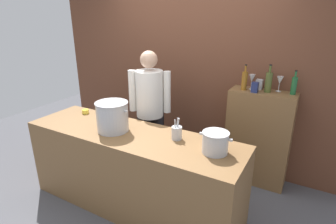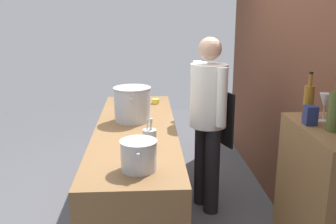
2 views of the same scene
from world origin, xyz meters
TOP-DOWN VIEW (x-y plane):
  - ground_plane at (0.00, 0.00)m, footprint 8.00×8.00m
  - brick_back_panel at (0.00, 1.40)m, footprint 4.40×0.10m
  - prep_counter at (0.00, 0.00)m, footprint 2.41×0.70m
  - bar_cabinet at (1.06, 1.19)m, footprint 0.76×0.32m
  - chef at (-0.20, 0.67)m, footprint 0.50×0.40m
  - stockpot_large at (-0.21, -0.03)m, footprint 0.40×0.34m
  - stockpot_small at (0.90, 0.04)m, footprint 0.30×0.24m
  - utensil_crock at (0.48, 0.12)m, footprint 0.10×0.10m
  - butter_jar at (-0.85, 0.20)m, footprint 0.08×0.08m
  - wine_bottle_amber at (0.84, 1.15)m, footprint 0.07×0.07m
  - wine_bottle_olive at (1.11, 1.19)m, footprint 0.08×0.08m
  - wine_bottle_green at (1.37, 1.23)m, footprint 0.06×0.06m
  - wine_glass_tall at (0.91, 1.22)m, footprint 0.07×0.07m
  - wine_glass_wide at (1.21, 1.28)m, footprint 0.07×0.07m
  - spice_tin_silver at (0.99, 1.28)m, footprint 0.08×0.08m
  - spice_tin_navy at (0.98, 1.11)m, footprint 0.07×0.07m

SIDE VIEW (x-z plane):
  - ground_plane at x=0.00m, z-range 0.00..0.00m
  - prep_counter at x=0.00m, z-range 0.00..0.90m
  - bar_cabinet at x=1.06m, z-range 0.00..1.21m
  - butter_jar at x=-0.85m, z-range 0.90..0.95m
  - chef at x=-0.20m, z-range 0.13..1.79m
  - utensil_crock at x=0.48m, z-range 0.86..1.08m
  - stockpot_small at x=0.90m, z-range 0.90..1.10m
  - stockpot_large at x=-0.21m, z-range 0.90..1.21m
  - spice_tin_silver at x=0.99m, z-range 1.21..1.32m
  - spice_tin_navy at x=0.98m, z-range 1.21..1.32m
  - wine_bottle_green at x=1.37m, z-range 1.17..1.45m
  - wine_bottle_amber at x=0.84m, z-range 1.17..1.48m
  - wine_bottle_olive at x=1.11m, z-range 1.17..1.49m
  - wine_glass_wide at x=1.21m, z-range 1.24..1.42m
  - wine_glass_tall at x=0.91m, z-range 1.24..1.42m
  - brick_back_panel at x=0.00m, z-range 0.00..3.00m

